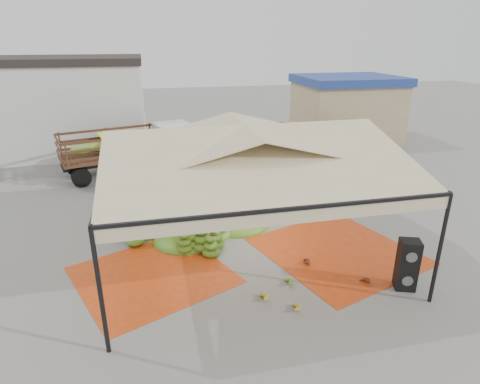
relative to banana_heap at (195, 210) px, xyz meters
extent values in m
plane|color=slate|center=(1.39, -1.79, -0.62)|extent=(90.00, 90.00, 0.00)
cylinder|color=black|center=(-2.61, -5.79, 0.88)|extent=(0.10, 0.10, 3.00)
cylinder|color=black|center=(5.39, -5.79, 0.88)|extent=(0.10, 0.10, 3.00)
cylinder|color=black|center=(-2.61, 2.21, 0.88)|extent=(0.10, 0.10, 3.00)
cylinder|color=black|center=(5.39, 2.21, 0.88)|extent=(0.10, 0.10, 3.00)
pyramid|color=beige|center=(1.39, -1.79, 2.88)|extent=(8.00, 8.00, 1.00)
cube|color=black|center=(1.39, -1.79, 2.38)|extent=(8.00, 8.00, 0.08)
cube|color=beige|center=(1.39, -1.79, 2.20)|extent=(8.00, 8.00, 0.36)
cube|color=silver|center=(-8.61, 12.21, 1.88)|extent=(14.00, 6.00, 5.00)
cube|color=black|center=(-8.61, 12.21, 4.58)|extent=(14.30, 6.30, 0.40)
cube|color=tan|center=(11.39, 11.21, 1.18)|extent=(6.00, 5.00, 3.60)
cube|color=navy|center=(11.39, 11.21, 3.23)|extent=(6.30, 5.30, 0.50)
cube|color=#D54214|center=(-1.61, -2.93, -0.61)|extent=(5.15, 5.05, 0.01)
cube|color=#CF4213|center=(4.20, -2.83, -0.61)|extent=(5.45, 5.58, 0.01)
ellipsoid|color=#417217|center=(0.00, 0.00, 0.00)|extent=(5.96, 4.98, 1.24)
ellipsoid|color=gold|center=(1.80, -5.33, -0.51)|extent=(0.56, 0.49, 0.22)
ellipsoid|color=gold|center=(1.12, -4.76, -0.50)|extent=(0.54, 0.46, 0.23)
ellipsoid|color=#5D1A15|center=(2.86, -3.30, -0.51)|extent=(0.61, 0.56, 0.23)
ellipsoid|color=#613016|center=(4.13, -4.68, -0.53)|extent=(0.51, 0.48, 0.18)
ellipsoid|color=#3E7117|center=(1.99, -4.23, -0.51)|extent=(0.49, 0.41, 0.22)
ellipsoid|color=#3B821B|center=(0.23, -0.93, 2.00)|extent=(0.24, 0.24, 0.20)
ellipsoid|color=#3B821B|center=(1.73, -0.93, 2.00)|extent=(0.24, 0.24, 0.20)
cube|color=black|center=(5.09, -5.10, -0.26)|extent=(0.65, 0.61, 0.72)
cube|color=black|center=(5.09, -5.10, 0.46)|extent=(0.65, 0.61, 0.72)
imported|color=gray|center=(1.56, 2.97, 0.37)|extent=(0.75, 0.51, 1.98)
cube|color=#4D3119|center=(-3.17, 6.70, 0.40)|extent=(5.27, 3.51, 0.12)
cube|color=white|center=(-0.12, 7.61, 0.49)|extent=(2.27, 2.54, 2.22)
cylinder|color=black|center=(-4.57, 5.27, -0.18)|extent=(0.92, 0.53, 0.87)
cylinder|color=black|center=(-5.12, 7.13, -0.18)|extent=(0.92, 0.53, 0.87)
cylinder|color=black|center=(-1.60, 6.16, -0.18)|extent=(0.92, 0.53, 0.87)
cylinder|color=black|center=(-2.15, 8.01, -0.18)|extent=(0.92, 0.53, 0.87)
cylinder|color=black|center=(-0.03, 6.63, -0.18)|extent=(0.92, 0.53, 0.87)
cylinder|color=black|center=(-0.58, 8.48, -0.18)|extent=(0.92, 0.53, 0.87)
ellipsoid|color=#5B831B|center=(-3.17, 6.70, 0.88)|extent=(4.20, 2.77, 0.68)
cube|color=#E5F21A|center=(-2.71, 6.84, 1.27)|extent=(2.40, 2.40, 0.24)
cube|color=#4F291A|center=(6.51, 6.94, 0.30)|extent=(4.82, 3.54, 0.11)
cube|color=silver|center=(9.18, 5.83, 0.39)|extent=(2.20, 2.38, 2.01)
cylinder|color=black|center=(4.72, 6.74, -0.22)|extent=(0.83, 0.55, 0.79)
cylinder|color=black|center=(5.40, 8.35, -0.22)|extent=(0.83, 0.55, 0.79)
cylinder|color=black|center=(7.31, 5.66, -0.22)|extent=(0.83, 0.55, 0.79)
cylinder|color=black|center=(7.98, 7.27, -0.22)|extent=(0.83, 0.55, 0.79)
cylinder|color=black|center=(8.68, 5.08, -0.22)|extent=(0.83, 0.55, 0.79)
cylinder|color=black|center=(9.36, 6.70, -0.22)|extent=(0.83, 0.55, 0.79)
ellipsoid|color=#5F841B|center=(6.51, 6.94, 0.74)|extent=(3.84, 2.80, 0.61)
cube|color=gold|center=(6.92, 6.77, 1.09)|extent=(2.29, 2.29, 0.22)
camera|label=1|loc=(-1.36, -13.17, 5.79)|focal=30.00mm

